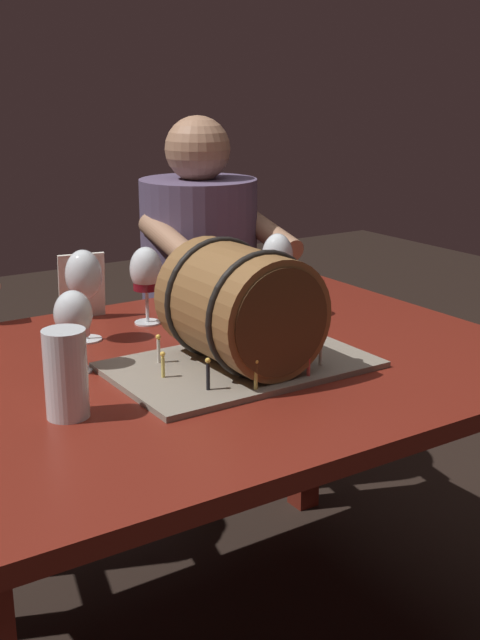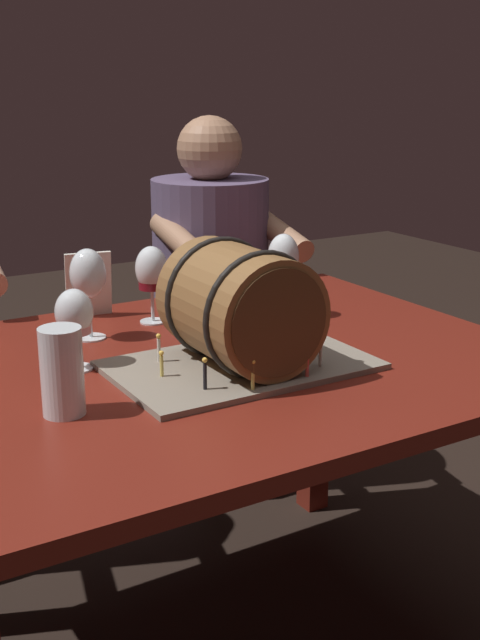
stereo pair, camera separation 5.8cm
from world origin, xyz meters
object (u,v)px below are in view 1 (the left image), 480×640
object	(u,v)px
barrel_cake	(240,312)
menu_card	(82,286)
wine_glass_empty	(84,277)
person_seated_right	(200,316)
dining_table	(208,404)
wine_glass_white	(277,260)
wine_glass_red	(146,273)
wine_glass_rose	(73,318)
beer_pint	(66,375)

from	to	relation	value
barrel_cake	menu_card	distance (m)	0.52
wine_glass_empty	person_seated_right	distance (m)	0.86
dining_table	wine_glass_white	xyz separation A→B (m)	(0.31, 0.18, 0.24)
wine_glass_red	wine_glass_rose	world-z (taller)	wine_glass_red
wine_glass_rose	menu_card	size ratio (longest dim) A/B	1.03
wine_glass_white	person_seated_right	world-z (taller)	person_seated_right
wine_glass_white	beer_pint	world-z (taller)	wine_glass_white
dining_table	barrel_cake	size ratio (longest dim) A/B	2.61
barrel_cake	wine_glass_empty	bearing A→B (deg)	118.78
wine_glass_red	beer_pint	world-z (taller)	wine_glass_red
wine_glass_rose	menu_card	xyz separation A→B (m)	(0.16, 0.35, -0.03)
person_seated_right	beer_pint	bearing A→B (deg)	-131.22
wine_glass_empty	wine_glass_red	xyz separation A→B (m)	(0.17, 0.04, -0.02)
wine_glass_rose	barrel_cake	bearing A→B (deg)	-29.67
dining_table	menu_card	world-z (taller)	menu_card
wine_glass_white	wine_glass_rose	distance (m)	0.57
wine_glass_rose	person_seated_right	distance (m)	1.03
barrel_cake	person_seated_right	size ratio (longest dim) A/B	0.43
wine_glass_white	beer_pint	xyz separation A→B (m)	(-0.66, -0.31, -0.06)
person_seated_right	wine_glass_white	bearing A→B (deg)	-102.75
dining_table	beer_pint	distance (m)	0.41
wine_glass_red	barrel_cake	bearing A→B (deg)	-88.04
wine_glass_white	menu_card	bearing A→B (deg)	148.60
wine_glass_rose	beer_pint	bearing A→B (deg)	-115.61
wine_glass_rose	wine_glass_white	bearing A→B (deg)	10.27
wine_glass_white	wine_glass_red	world-z (taller)	wine_glass_white
dining_table	wine_glass_white	world-z (taller)	wine_glass_white
dining_table	wine_glass_rose	world-z (taller)	wine_glass_rose
wine_glass_rose	wine_glass_empty	bearing A→B (deg)	61.07
wine_glass_empty	beer_pint	xyz separation A→B (m)	(-0.19, -0.38, -0.07)
barrel_cake	wine_glass_empty	distance (m)	0.38
person_seated_right	dining_table	bearing A→B (deg)	-119.43
wine_glass_white	wine_glass_rose	xyz separation A→B (m)	(-0.56, -0.10, -0.03)
dining_table	person_seated_right	size ratio (longest dim) A/B	1.13
menu_card	person_seated_right	bearing A→B (deg)	44.83
wine_glass_red	menu_card	distance (m)	0.17
person_seated_right	wine_glass_rose	bearing A→B (deg)	-134.74
barrel_cake	menu_card	bearing A→B (deg)	103.51
wine_glass_red	person_seated_right	distance (m)	0.71
wine_glass_empty	wine_glass_red	distance (m)	0.18
beer_pint	person_seated_right	xyz separation A→B (m)	(0.79, 0.91, -0.24)
wine_glass_rose	beer_pint	size ratio (longest dim) A/B	1.06
dining_table	wine_glass_red	bearing A→B (deg)	87.07
barrel_cake	wine_glass_rose	size ratio (longest dim) A/B	3.08
wine_glass_white	wine_glass_empty	bearing A→B (deg)	170.91
dining_table	wine_glass_white	size ratio (longest dim) A/B	6.52
dining_table	barrel_cake	xyz separation A→B (m)	(0.03, -0.08, 0.21)
wine_glass_empty	person_seated_right	size ratio (longest dim) A/B	0.17
dining_table	wine_glass_empty	xyz separation A→B (m)	(-0.16, 0.26, 0.24)
beer_pint	wine_glass_rose	bearing A→B (deg)	64.39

